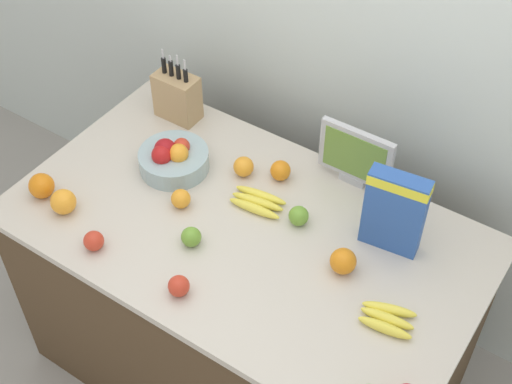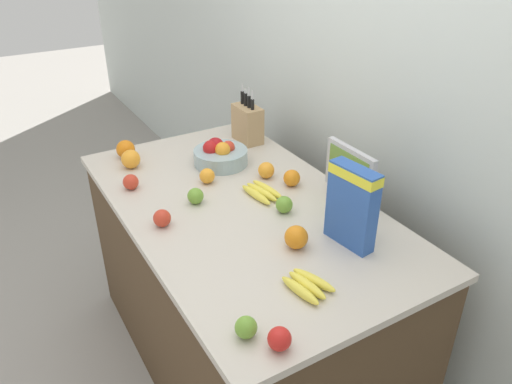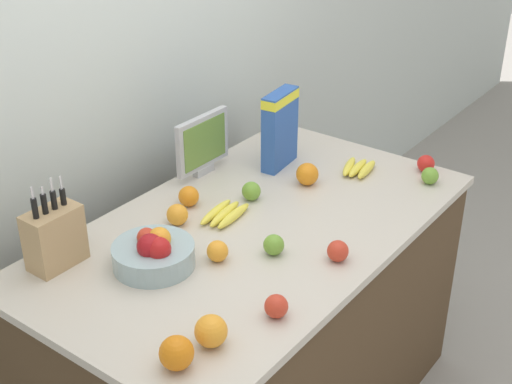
# 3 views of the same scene
# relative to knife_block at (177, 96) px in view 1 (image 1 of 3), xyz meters

# --- Properties ---
(ground_plane) EXTENTS (14.00, 14.00, 0.00)m
(ground_plane) POSITION_rel_knife_block_xyz_m (0.55, -0.35, -0.99)
(ground_plane) COLOR gray
(wall_back) EXTENTS (9.00, 0.06, 2.60)m
(wall_back) POSITION_rel_knife_block_xyz_m (0.55, 0.33, 0.31)
(wall_back) COLOR silver
(wall_back) RESTS_ON ground_plane
(counter) EXTENTS (1.61, 0.92, 0.89)m
(counter) POSITION_rel_knife_block_xyz_m (0.55, -0.35, -0.54)
(counter) COLOR #4C3823
(counter) RESTS_ON ground_plane
(knife_block) EXTENTS (0.17, 0.10, 0.29)m
(knife_block) POSITION_rel_knife_block_xyz_m (0.00, 0.00, 0.00)
(knife_block) COLOR tan
(knife_block) RESTS_ON counter
(small_monitor) EXTENTS (0.28, 0.03, 0.24)m
(small_monitor) POSITION_rel_knife_block_xyz_m (0.75, 0.05, 0.03)
(small_monitor) COLOR #B7B7BC
(small_monitor) RESTS_ON counter
(cereal_box) EXTENTS (0.20, 0.09, 0.31)m
(cereal_box) POSITION_rel_knife_block_xyz_m (0.99, -0.14, 0.07)
(cereal_box) COLOR #2D56A8
(cereal_box) RESTS_ON counter
(fruit_bowl) EXTENTS (0.26, 0.26, 0.13)m
(fruit_bowl) POSITION_rel_knife_block_xyz_m (0.17, -0.25, -0.05)
(fruit_bowl) COLOR #99B2B7
(fruit_bowl) RESTS_ON counter
(banana_bunch_left) EXTENTS (0.19, 0.14, 0.03)m
(banana_bunch_left) POSITION_rel_knife_block_xyz_m (1.12, -0.42, -0.08)
(banana_bunch_left) COLOR yellow
(banana_bunch_left) RESTS_ON counter
(banana_bunch_right) EXTENTS (0.21, 0.12, 0.03)m
(banana_bunch_right) POSITION_rel_knife_block_xyz_m (0.53, -0.24, -0.08)
(banana_bunch_right) COLOR yellow
(banana_bunch_right) RESTS_ON counter
(apple_rear) EXTENTS (0.07, 0.07, 0.07)m
(apple_rear) POSITION_rel_knife_block_xyz_m (0.54, -0.68, -0.06)
(apple_rear) COLOR red
(apple_rear) RESTS_ON counter
(apple_by_knife_block) EXTENTS (0.07, 0.07, 0.07)m
(apple_by_knife_block) POSITION_rel_knife_block_xyz_m (0.19, -0.69, -0.06)
(apple_by_knife_block) COLOR red
(apple_by_knife_block) RESTS_ON counter
(apple_leftmost) EXTENTS (0.07, 0.07, 0.07)m
(apple_leftmost) POSITION_rel_knife_block_xyz_m (0.69, -0.23, -0.06)
(apple_leftmost) COLOR #6B9E33
(apple_leftmost) RESTS_ON counter
(apple_front) EXTENTS (0.07, 0.07, 0.07)m
(apple_front) POSITION_rel_knife_block_xyz_m (0.45, -0.50, -0.06)
(apple_front) COLOR #6B9E33
(apple_front) RESTS_ON counter
(orange_front_center) EXTENTS (0.09, 0.09, 0.09)m
(orange_front_center) POSITION_rel_knife_block_xyz_m (-0.01, -0.63, -0.05)
(orange_front_center) COLOR orange
(orange_front_center) RESTS_ON counter
(orange_mid_left) EXTENTS (0.09, 0.09, 0.09)m
(orange_mid_left) POSITION_rel_knife_block_xyz_m (0.91, -0.32, -0.05)
(orange_mid_left) COLOR orange
(orange_mid_left) RESTS_ON counter
(orange_mid_right) EXTENTS (0.09, 0.09, 0.09)m
(orange_mid_right) POSITION_rel_knife_block_xyz_m (-0.12, -0.61, -0.05)
(orange_mid_right) COLOR orange
(orange_mid_right) RESTS_ON counter
(orange_by_cereal) EXTENTS (0.07, 0.07, 0.07)m
(orange_by_cereal) POSITION_rel_knife_block_xyz_m (0.52, -0.08, -0.06)
(orange_by_cereal) COLOR orange
(orange_by_cereal) RESTS_ON counter
(orange_front_right) EXTENTS (0.07, 0.07, 0.07)m
(orange_front_right) POSITION_rel_knife_block_xyz_m (0.31, -0.38, -0.06)
(orange_front_right) COLOR orange
(orange_front_right) RESTS_ON counter
(orange_back_center) EXTENTS (0.07, 0.07, 0.07)m
(orange_back_center) POSITION_rel_knife_block_xyz_m (0.40, -0.13, -0.06)
(orange_back_center) COLOR orange
(orange_back_center) RESTS_ON counter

